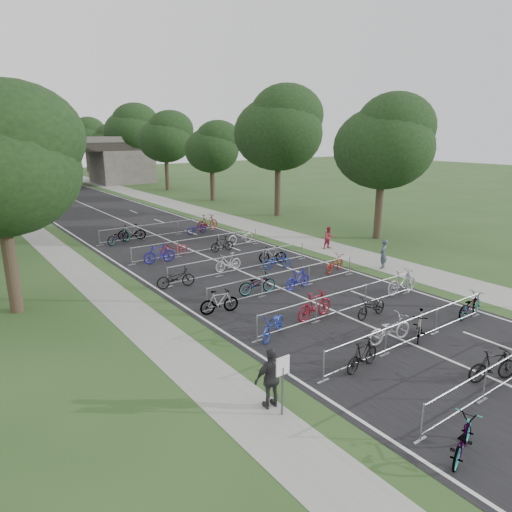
{
  "coord_description": "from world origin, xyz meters",
  "views": [
    {
      "loc": [
        -14.06,
        -5.71,
        7.8
      ],
      "look_at": [
        0.3,
        14.01,
        1.1
      ],
      "focal_mm": 32.0,
      "sensor_mm": 36.0,
      "label": 1
    }
  ],
  "objects": [
    {
      "name": "barrier_row_2",
      "position": [
        0.0,
        7.2,
        0.55
      ],
      "size": [
        9.7,
        0.08,
        1.1
      ],
      "color": "#A4A6AB",
      "rests_on": "ground"
    },
    {
      "name": "bike_20",
      "position": [
        -3.05,
        19.44,
        0.6
      ],
      "size": [
        2.04,
        0.74,
        1.2
      ],
      "primitive_type": "imported",
      "rotation": [
        0.0,
        0.0,
        4.62
      ],
      "color": "navy",
      "rests_on": "ground"
    },
    {
      "name": "bike_22",
      "position": [
        1.49,
        19.49,
        0.51
      ],
      "size": [
        1.71,
        0.54,
        1.02
      ],
      "primitive_type": "imported",
      "rotation": [
        0.0,
        0.0,
        4.67
      ],
      "color": "black",
      "rests_on": "ground"
    },
    {
      "name": "bike_18",
      "position": [
        2.01,
        14.27,
        0.46
      ],
      "size": [
        1.87,
        1.06,
        0.93
      ],
      "primitive_type": "imported",
      "rotation": [
        0.0,
        0.0,
        1.31
      ],
      "color": "navy",
      "rests_on": "ground"
    },
    {
      "name": "bike_6",
      "position": [
        0.63,
        3.71,
        0.55
      ],
      "size": [
        1.83,
        1.41,
        1.1
      ],
      "primitive_type": "imported",
      "rotation": [
        0.0,
        0.0,
        5.27
      ],
      "color": "#A4A6AB",
      "rests_on": "ground"
    },
    {
      "name": "barrier_row_5",
      "position": [
        0.0,
        20.0,
        0.55
      ],
      "size": [
        9.7,
        0.08,
        1.1
      ],
      "color": "#A4A6AB",
      "rests_on": "ground"
    },
    {
      "name": "bike_21",
      "position": [
        -1.55,
        20.5,
        0.48
      ],
      "size": [
        1.88,
        0.8,
        0.96
      ],
      "primitive_type": "imported",
      "rotation": [
        0.0,
        0.0,
        4.62
      ],
      "color": "maroon",
      "rests_on": "ground"
    },
    {
      "name": "bike_1",
      "position": [
        -0.19,
        0.43,
        0.55
      ],
      "size": [
        1.87,
        1.16,
        1.09
      ],
      "primitive_type": "imported",
      "rotation": [
        0.0,
        0.0,
        1.19
      ],
      "color": "black",
      "rests_on": "ground"
    },
    {
      "name": "bike_26",
      "position": [
        2.74,
        25.28,
        0.45
      ],
      "size": [
        1.76,
        0.7,
        0.91
      ],
      "primitive_type": "imported",
      "rotation": [
        0.0,
        0.0,
        1.63
      ],
      "color": "navy",
      "rests_on": "ground"
    },
    {
      "name": "bike_17",
      "position": [
        -0.57,
        15.54,
        0.52
      ],
      "size": [
        1.75,
        0.53,
        1.05
      ],
      "primitive_type": "imported",
      "rotation": [
        0.0,
        0.0,
        4.73
      ],
      "color": "#ACABB3",
      "rests_on": "ground"
    },
    {
      "name": "tree_right_0",
      "position": [
        13.11,
        15.93,
        6.92
      ],
      "size": [
        7.17,
        7.17,
        10.93
      ],
      "color": "#33261C",
      "rests_on": "ground"
    },
    {
      "name": "tree_right_3",
      "position": [
        13.11,
        51.93,
        6.92
      ],
      "size": [
        7.17,
        7.17,
        10.93
      ],
      "color": "#33261C",
      "rests_on": "ground"
    },
    {
      "name": "tree_right_1",
      "position": [
        13.11,
        27.93,
        7.9
      ],
      "size": [
        8.18,
        8.18,
        12.47
      ],
      "color": "#33261C",
      "rests_on": "ground"
    },
    {
      "name": "lane_markings",
      "position": [
        0.0,
        50.0,
        0.0
      ],
      "size": [
        0.12,
        140.0,
        0.0
      ],
      "primitive_type": "cube",
      "color": "silver",
      "rests_on": "ground"
    },
    {
      "name": "barrier_row_6",
      "position": [
        0.0,
        26.0,
        0.55
      ],
      "size": [
        9.7,
        0.08,
        1.1
      ],
      "color": "#A4A6AB",
      "rests_on": "ground"
    },
    {
      "name": "barrier_row_3",
      "position": [
        0.0,
        11.0,
        0.55
      ],
      "size": [
        9.7,
        0.08,
        1.1
      ],
      "color": "#A4A6AB",
      "rests_on": "ground"
    },
    {
      "name": "bike_12",
      "position": [
        -4.3,
        10.44,
        0.54
      ],
      "size": [
        1.85,
        0.85,
        1.07
      ],
      "primitive_type": "imported",
      "rotation": [
        0.0,
        0.0,
        1.37
      ],
      "color": "#A4A6AB",
      "rests_on": "ground"
    },
    {
      "name": "barrier_row_4",
      "position": [
        0.0,
        15.0,
        0.55
      ],
      "size": [
        9.7,
        0.08,
        1.1
      ],
      "color": "#A4A6AB",
      "rests_on": "ground"
    },
    {
      "name": "sidewalk_right",
      "position": [
        8.0,
        50.0,
        0.01
      ],
      "size": [
        3.0,
        140.0,
        0.01
      ],
      "primitive_type": "cube",
      "color": "gray",
      "rests_on": "ground"
    },
    {
      "name": "pedestrian_c",
      "position": [
        -6.8,
        3.5,
        0.93
      ],
      "size": [
        1.14,
        0.59,
        1.85
      ],
      "primitive_type": "imported",
      "rotation": [
        0.0,
        0.0,
        3.01
      ],
      "color": "#2B2A2D",
      "rests_on": "ground"
    },
    {
      "name": "pedestrian_a",
      "position": [
        7.05,
        10.66,
        0.86
      ],
      "size": [
        0.75,
        0.65,
        1.73
      ],
      "primitive_type": "imported",
      "rotation": [
        0.0,
        0.0,
        3.59
      ],
      "color": "#333E4D",
      "rests_on": "ground"
    },
    {
      "name": "bike_19",
      "position": [
        2.55,
        15.37,
        0.51
      ],
      "size": [
        1.75,
        1.19,
        1.03
      ],
      "primitive_type": "imported",
      "rotation": [
        0.0,
        0.0,
        4.25
      ],
      "color": "#A4A6AB",
      "rests_on": "ground"
    },
    {
      "name": "bike_5",
      "position": [
        -0.55,
        4.2,
        0.54
      ],
      "size": [
        2.12,
        0.95,
        1.07
      ],
      "primitive_type": "imported",
      "rotation": [
        0.0,
        0.0,
        1.45
      ],
      "color": "#B7B5BE",
      "rests_on": "ground"
    },
    {
      "name": "bike_8",
      "position": [
        -3.86,
        7.13,
        0.51
      ],
      "size": [
        2.04,
        1.53,
        1.02
      ],
      "primitive_type": "imported",
      "rotation": [
        0.0,
        0.0,
        5.21
      ],
      "color": "#1C309B",
      "rests_on": "ground"
    },
    {
      "name": "bike_14",
      "position": [
        0.67,
        10.88,
        0.52
      ],
      "size": [
        1.79,
        0.69,
        1.05
      ],
      "primitive_type": "imported",
      "rotation": [
        0.0,
        0.0,
        1.69
      ],
      "color": "navy",
      "rests_on": "ground"
    },
    {
      "name": "bike_10",
      "position": [
        0.77,
        6.18,
        0.48
      ],
      "size": [
        1.88,
        0.77,
        0.96
      ],
      "primitive_type": "imported",
      "rotation": [
        0.0,
        0.0,
        4.79
      ],
      "color": "black",
      "rests_on": "ground"
    },
    {
      "name": "sidewalk_left",
      "position": [
        -7.5,
        50.0,
        0.01
      ],
      "size": [
        2.0,
        140.0,
        0.01
      ],
      "primitive_type": "cube",
      "color": "gray",
      "rests_on": "ground"
    },
    {
      "name": "road",
      "position": [
        0.0,
        50.0,
        0.01
      ],
      "size": [
        11.0,
        140.0,
        0.01
      ],
      "primitive_type": "cube",
      "color": "black",
      "rests_on": "ground"
    },
    {
      "name": "bike_23",
      "position": [
        3.71,
        20.57,
        0.56
      ],
      "size": [
        2.16,
        0.88,
        1.11
      ],
      "primitive_type": "imported",
      "rotation": [
        0.0,
        0.0,
        4.78
      ],
      "color": "#9D9CA3",
      "rests_on": "ground"
    },
    {
      "name": "bike_4",
      "position": [
        -2.99,
        3.41,
        0.53
      ],
      "size": [
        1.8,
        0.73,
        1.05
      ],
      "primitive_type": "imported",
      "rotation": [
        0.0,
        0.0,
        1.71
      ],
      "color": "black",
      "rests_on": "ground"
    },
    {
      "name": "bike_15",
      "position": [
        4.3,
        11.87,
        0.49
      ],
      "size": [
        1.96,
        1.12,
        0.97
      ],
      "primitive_type": "imported",
      "rotation": [
        0.0,
        0.0,
        1.85
      ],
      "color": "maroon",
      "rests_on": "ground"
    },
    {
      "name": "tree_right_2",
      "position": [
        13.11,
        39.93,
        5.95
      ],
      "size": [
        6.16,
        6.16,
        9.39
      ],
      "color": "#33261C",
      "rests_on": "ground"
    },
    {
      "name": "bike_27",
      "position": [
        4.2,
        26.13,
        0.62
      ],
      "size": [
        2.13,
        0.86,
        1.25
      ],
      "primitive_type": "imported",
      "rotation": [
        0.0,
        0.0,
        1.7
      ],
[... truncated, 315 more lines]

